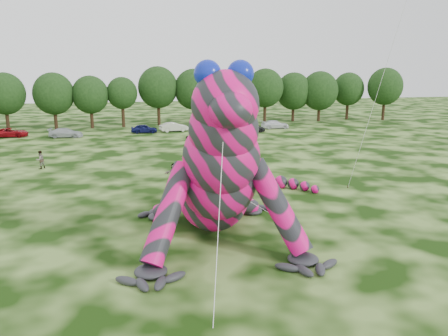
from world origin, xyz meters
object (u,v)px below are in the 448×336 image
tree_8 (91,102)px  tree_17 (385,94)px  inflatable_gecko (210,146)px  tree_11 (194,97)px  tree_14 (293,97)px  spectator_5 (174,173)px  car_3 (66,133)px  spectator_1 (40,160)px  tree_9 (122,102)px  car_5 (174,127)px  car_7 (275,125)px  car_2 (11,133)px  spectator_2 (188,143)px  tree_13 (265,96)px  tree_6 (5,102)px  spectator_3 (249,140)px  car_4 (144,129)px  tree_10 (158,96)px  tree_16 (348,96)px  tree_12 (227,100)px  car_6 (252,128)px  tree_15 (320,96)px  tree_7 (54,101)px

tree_8 → tree_17: 56.17m
inflatable_gecko → tree_11: (7.80, 53.18, -0.18)m
tree_14 → spectator_5: size_ratio=5.14×
car_3 → spectator_1: 21.54m
tree_9 → car_5: bearing=-44.9°
tree_9 → car_7: (25.28, -8.21, -3.64)m
car_2 → car_3: 8.38m
tree_8 → tree_11: tree_11 is taller
tree_11 → inflatable_gecko: bearing=-98.3°
tree_8 → car_5: size_ratio=1.95×
car_5 → spectator_2: size_ratio=2.48×
tree_11 → tree_13: size_ratio=0.99×
tree_6 → car_5: 27.82m
tree_17 → spectator_1: 67.43m
inflatable_gecko → tree_17: 69.14m
spectator_2 → spectator_3: bearing=-91.3°
car_2 → spectator_1: bearing=-155.7°
tree_6 → spectator_1: tree_6 is taller
car_4 → spectator_1: size_ratio=2.21×
tree_13 → car_2: 43.58m
inflatable_gecko → tree_14: size_ratio=2.22×
tree_10 → tree_16: size_ratio=1.12×
spectator_5 → tree_6: bearing=120.5°
tree_16 → tree_12: bearing=-176.3°
car_3 → car_6: 28.69m
inflatable_gecko → tree_16: (39.47, 54.36, -0.52)m
car_3 → car_5: (16.44, 2.68, 0.05)m
tree_9 → car_4: 9.74m
spectator_1 → car_5: bearing=-167.5°
tree_12 → tree_16: tree_16 is taller
spectator_2 → tree_15: bearing=-57.8°
car_6 → tree_17: bearing=-66.2°
tree_12 → car_2: bearing=-166.3°
tree_9 → spectator_1: 33.44m
tree_10 → car_3: (-14.83, -11.82, -4.55)m
tree_12 → tree_16: bearing=3.7°
tree_15 → spectator_5: 53.49m
tree_10 → tree_16: bearing=1.2°
tree_15 → spectator_3: 33.04m
tree_8 → spectator_1: 32.14m
tree_7 → car_4: 16.81m
car_4 → spectator_5: spectator_5 is taller
tree_15 → car_4: size_ratio=2.33×
tree_9 → car_3: tree_9 is taller
tree_14 → car_4: (-29.28, -9.86, -4.00)m
tree_14 → spectator_3: (-16.53, -25.68, -3.91)m
tree_9 → spectator_3: size_ratio=5.49×
tree_13 → tree_8: bearing=-179.7°
tree_17 → car_2: 68.00m
inflatable_gecko → car_7: 48.80m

